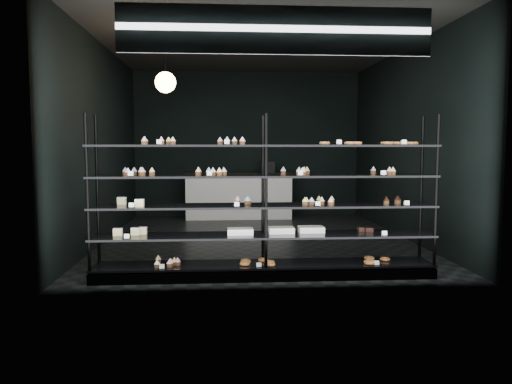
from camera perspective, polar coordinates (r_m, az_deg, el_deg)
room at (r=8.25m, az=0.07°, el=5.61°), size 5.01×6.01×3.20m
display_shelf at (r=5.87m, az=0.74°, el=-3.73°), size 4.00×0.50×1.91m
signage at (r=5.47m, az=2.33°, el=17.98°), size 3.30×0.05×0.50m
pendant_lamp at (r=7.34m, az=-10.31°, el=12.25°), size 0.29×0.29×0.88m
service_counter at (r=10.78m, az=-1.94°, el=-0.34°), size 2.33×0.65×1.23m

